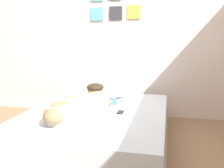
% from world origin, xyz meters
% --- Properties ---
extents(ground_plane, '(12.93, 12.93, 0.00)m').
position_xyz_m(ground_plane, '(0.00, 0.00, 0.00)').
color(ground_plane, '#8C6B4C').
extents(back_wall, '(4.47, 0.12, 2.50)m').
position_xyz_m(back_wall, '(-0.00, 1.43, 1.25)').
color(back_wall, silver).
rests_on(back_wall, ground).
extents(bed, '(1.54, 2.01, 0.38)m').
position_xyz_m(bed, '(0.05, 0.21, 0.19)').
color(bed, gray).
rests_on(bed, ground).
extents(pillow, '(0.52, 0.32, 0.11)m').
position_xyz_m(pillow, '(0.00, 0.87, 0.43)').
color(pillow, silver).
rests_on(pillow, bed).
extents(person_lying, '(0.43, 0.92, 0.27)m').
position_xyz_m(person_lying, '(-0.03, 0.04, 0.49)').
color(person_lying, silver).
rests_on(person_lying, bed).
extents(dog, '(0.26, 0.57, 0.21)m').
position_xyz_m(dog, '(-0.18, -0.23, 0.48)').
color(dog, '#9E7A56').
rests_on(dog, bed).
extents(coffee_cup, '(0.12, 0.09, 0.07)m').
position_xyz_m(coffee_cup, '(0.16, 0.52, 0.42)').
color(coffee_cup, teal).
rests_on(coffee_cup, bed).
extents(cell_phone, '(0.07, 0.14, 0.01)m').
position_xyz_m(cell_phone, '(0.32, 0.18, 0.38)').
color(cell_phone, black).
rests_on(cell_phone, bed).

